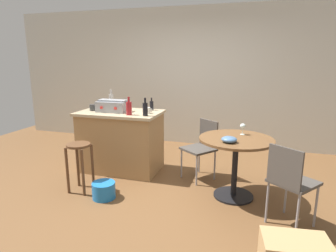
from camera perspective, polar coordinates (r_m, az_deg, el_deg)
name	(u,v)px	position (r m, az deg, el deg)	size (l,w,h in m)	color
ground_plane	(163,188)	(3.95, -0.99, -12.33)	(8.80, 8.80, 0.00)	brown
back_wall	(197,78)	(5.78, 5.86, 9.61)	(8.00, 0.10, 2.70)	beige
kitchen_island	(121,141)	(4.49, -9.37, -2.94)	(1.24, 0.75, 0.93)	#A37A4C
wooden_stool	(79,158)	(3.89, -17.29, -6.06)	(0.30, 0.30, 0.65)	brown
dining_table	(236,153)	(3.61, 13.35, -5.19)	(0.90, 0.90, 0.77)	black
folding_chair_near	(290,179)	(3.15, 23.20, -9.78)	(0.56, 0.56, 0.88)	#47423D
folding_chair_far	(202,145)	(4.15, 6.83, -3.76)	(0.56, 0.56, 0.85)	#47423D
toolbox	(113,106)	(4.39, -10.95, 3.95)	(0.45, 0.29, 0.18)	gray
bottle_0	(152,105)	(4.44, -3.30, 4.14)	(0.06, 0.06, 0.19)	black
bottle_1	(129,108)	(4.09, -7.82, 3.60)	(0.08, 0.08, 0.26)	maroon
bottle_2	(145,109)	(4.00, -4.58, 3.43)	(0.07, 0.07, 0.25)	black
bottle_3	(111,101)	(4.72, -11.25, 4.94)	(0.07, 0.07, 0.30)	#B7B2AD
cup_0	(148,110)	(4.19, -4.03, 3.15)	(0.11, 0.08, 0.09)	white
cup_1	(93,107)	(4.55, -14.84, 3.60)	(0.12, 0.09, 0.10)	#383838
wine_glass	(243,126)	(3.72, 14.72, -0.08)	(0.07, 0.07, 0.14)	silver
serving_bowl	(229,139)	(3.35, 12.12, -2.63)	(0.18, 0.18, 0.07)	#4C7099
plastic_bucket	(104,190)	(3.75, -12.71, -12.42)	(0.29, 0.29, 0.20)	blue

